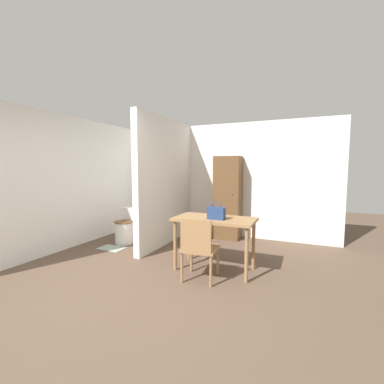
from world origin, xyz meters
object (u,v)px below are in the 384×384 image
object	(u,v)px
wooden_chair	(199,246)
wooden_cabinet	(228,198)
toilet	(125,228)
dining_table	(215,225)
handbag	(216,213)

from	to	relation	value
wooden_chair	wooden_cabinet	xyz separation A→B (m)	(-0.25, 2.24, 0.41)
toilet	wooden_chair	bearing A→B (deg)	-27.10
dining_table	wooden_cabinet	bearing A→B (deg)	99.88
wooden_chair	toilet	bearing A→B (deg)	147.59
dining_table	handbag	size ratio (longest dim) A/B	4.76
wooden_chair	wooden_cabinet	bearing A→B (deg)	90.94
dining_table	handbag	bearing A→B (deg)	-58.42
wooden_cabinet	toilet	bearing A→B (deg)	-146.47
wooden_chair	toilet	world-z (taller)	wooden_chair
dining_table	wooden_cabinet	xyz separation A→B (m)	(-0.31, 1.79, 0.20)
dining_table	wooden_chair	world-z (taller)	wooden_chair
dining_table	toilet	distance (m)	2.23
handbag	wooden_cabinet	size ratio (longest dim) A/B	0.14
toilet	handbag	bearing A→B (deg)	-17.54
dining_table	wooden_chair	size ratio (longest dim) A/B	1.36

